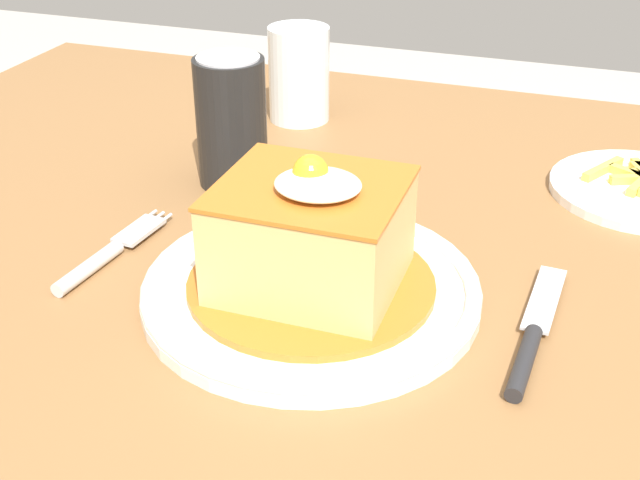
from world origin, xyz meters
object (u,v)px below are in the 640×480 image
knife (531,342)px  fork (105,255)px  drinking_glass (299,80)px  main_plate (311,288)px  soda_can (231,122)px

knife → fork: bearing=178.9°
drinking_glass → knife: bearing=-49.8°
fork → knife: size_ratio=0.86×
main_plate → soda_can: 0.22m
soda_can → knife: bearing=-30.6°
knife → soda_can: (-0.30, 0.18, 0.06)m
main_plate → soda_can: (-0.14, 0.17, 0.05)m
main_plate → fork: main_plate is taller
soda_can → fork: bearing=-101.8°
fork → knife: bearing=-1.1°
knife → drinking_glass: 0.47m
main_plate → soda_can: size_ratio=2.05×
main_plate → fork: size_ratio=1.79×
drinking_glass → soda_can: bearing=-90.2°
fork → drinking_glass: bearing=84.0°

